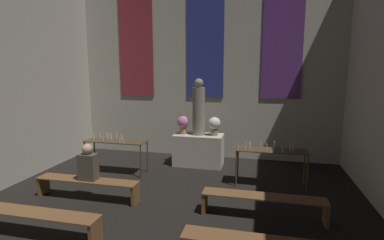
# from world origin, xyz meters

# --- Properties ---
(wall_back) EXTENTS (8.08, 0.16, 5.79)m
(wall_back) POSITION_xyz_m (0.00, 9.57, 2.92)
(wall_back) COLOR #B2AD9E
(wall_back) RESTS_ON ground_plane
(altar) EXTENTS (1.36, 0.69, 0.88)m
(altar) POSITION_xyz_m (0.00, 8.57, 0.44)
(altar) COLOR #BCB29E
(altar) RESTS_ON ground_plane
(statue) EXTENTS (0.35, 0.35, 1.56)m
(statue) POSITION_xyz_m (0.00, 8.57, 1.60)
(statue) COLOR gray
(statue) RESTS_ON altar
(flower_vase_left) EXTENTS (0.34, 0.34, 0.51)m
(flower_vase_left) POSITION_xyz_m (-0.44, 8.57, 1.18)
(flower_vase_left) COLOR #937A5B
(flower_vase_left) RESTS_ON altar
(flower_vase_right) EXTENTS (0.34, 0.34, 0.51)m
(flower_vase_right) POSITION_xyz_m (0.44, 8.57, 1.18)
(flower_vase_right) COLOR #937A5B
(flower_vase_right) RESTS_ON altar
(candle_rack_left) EXTENTS (1.60, 0.51, 1.06)m
(candle_rack_left) POSITION_xyz_m (-1.95, 7.44, 0.77)
(candle_rack_left) COLOR #473823
(candle_rack_left) RESTS_ON ground_plane
(candle_rack_right) EXTENTS (1.60, 0.51, 1.06)m
(candle_rack_right) POSITION_xyz_m (1.94, 7.44, 0.77)
(candle_rack_right) COLOR #473823
(candle_rack_right) RESTS_ON ground_plane
(pew_third_left) EXTENTS (2.20, 0.36, 0.43)m
(pew_third_left) POSITION_xyz_m (-1.78, 4.34, 0.32)
(pew_third_left) COLOR brown
(pew_third_left) RESTS_ON ground_plane
(pew_back_left) EXTENTS (2.20, 0.36, 0.43)m
(pew_back_left) POSITION_xyz_m (-1.78, 5.82, 0.32)
(pew_back_left) COLOR brown
(pew_back_left) RESTS_ON ground_plane
(pew_back_right) EXTENTS (2.20, 0.36, 0.43)m
(pew_back_right) POSITION_xyz_m (1.78, 5.82, 0.32)
(pew_back_right) COLOR brown
(pew_back_right) RESTS_ON ground_plane
(person_seated) EXTENTS (0.36, 0.24, 0.76)m
(person_seated) POSITION_xyz_m (-1.73, 5.82, 0.76)
(person_seated) COLOR #4C4238
(person_seated) RESTS_ON pew_back_left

